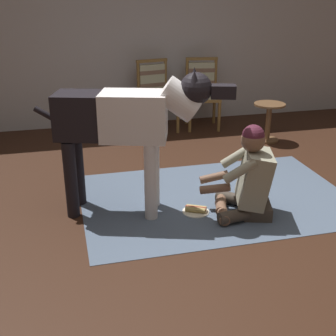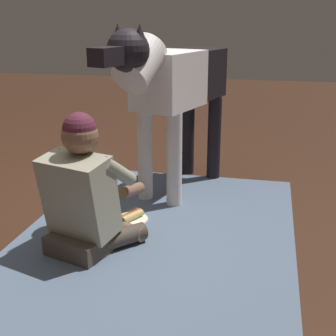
{
  "view_description": "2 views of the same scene",
  "coord_description": "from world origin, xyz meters",
  "px_view_note": "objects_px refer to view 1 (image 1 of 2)",
  "views": [
    {
      "loc": [
        -1.13,
        -3.28,
        1.91
      ],
      "look_at": [
        -0.32,
        -0.03,
        0.55
      ],
      "focal_mm": 47.46,
      "sensor_mm": 36.0,
      "label": 1
    },
    {
      "loc": [
        2.78,
        1.05,
        1.35
      ],
      "look_at": [
        -0.06,
        0.42,
        0.38
      ],
      "focal_mm": 49.44,
      "sensor_mm": 36.0,
      "label": 2
    }
  ],
  "objects_px": {
    "hot_dog_on_plate": "(196,210)",
    "round_side_table": "(269,119)",
    "dining_chair_right_of_pair": "(202,89)",
    "large_dog": "(127,121)",
    "dining_chair_left_of_pair": "(156,92)",
    "person_sitting_on_floor": "(248,179)"
  },
  "relations": [
    {
      "from": "hot_dog_on_plate",
      "to": "round_side_table",
      "type": "xyz_separation_m",
      "value": [
        1.53,
        1.73,
        0.28
      ]
    },
    {
      "from": "dining_chair_right_of_pair",
      "to": "large_dog",
      "type": "relative_size",
      "value": 0.59
    },
    {
      "from": "dining_chair_left_of_pair",
      "to": "person_sitting_on_floor",
      "type": "distance_m",
      "value": 2.75
    },
    {
      "from": "person_sitting_on_floor",
      "to": "hot_dog_on_plate",
      "type": "bearing_deg",
      "value": 162.76
    },
    {
      "from": "large_dog",
      "to": "hot_dog_on_plate",
      "type": "height_order",
      "value": "large_dog"
    },
    {
      "from": "round_side_table",
      "to": "dining_chair_left_of_pair",
      "type": "bearing_deg",
      "value": 146.81
    },
    {
      "from": "large_dog",
      "to": "hot_dog_on_plate",
      "type": "relative_size",
      "value": 6.76
    },
    {
      "from": "dining_chair_right_of_pair",
      "to": "person_sitting_on_floor",
      "type": "relative_size",
      "value": 1.17
    },
    {
      "from": "dining_chair_right_of_pair",
      "to": "hot_dog_on_plate",
      "type": "xyz_separation_m",
      "value": [
        -0.89,
        -2.6,
        -0.52
      ]
    },
    {
      "from": "dining_chair_right_of_pair",
      "to": "hot_dog_on_plate",
      "type": "bearing_deg",
      "value": -108.93
    },
    {
      "from": "dining_chair_left_of_pair",
      "to": "hot_dog_on_plate",
      "type": "height_order",
      "value": "dining_chair_left_of_pair"
    },
    {
      "from": "large_dog",
      "to": "round_side_table",
      "type": "xyz_separation_m",
      "value": [
        2.11,
        1.55,
        -0.55
      ]
    },
    {
      "from": "person_sitting_on_floor",
      "to": "hot_dog_on_plate",
      "type": "height_order",
      "value": "person_sitting_on_floor"
    },
    {
      "from": "dining_chair_left_of_pair",
      "to": "large_dog",
      "type": "height_order",
      "value": "large_dog"
    },
    {
      "from": "dining_chair_right_of_pair",
      "to": "large_dog",
      "type": "height_order",
      "value": "large_dog"
    },
    {
      "from": "dining_chair_left_of_pair",
      "to": "dining_chair_right_of_pair",
      "type": "relative_size",
      "value": 1.0
    },
    {
      "from": "dining_chair_left_of_pair",
      "to": "hot_dog_on_plate",
      "type": "distance_m",
      "value": 2.66
    },
    {
      "from": "person_sitting_on_floor",
      "to": "large_dog",
      "type": "distance_m",
      "value": 1.18
    },
    {
      "from": "large_dog",
      "to": "dining_chair_left_of_pair",
      "type": "bearing_deg",
      "value": 72.09
    },
    {
      "from": "person_sitting_on_floor",
      "to": "large_dog",
      "type": "xyz_separation_m",
      "value": [
        -1.01,
        0.31,
        0.51
      ]
    },
    {
      "from": "dining_chair_right_of_pair",
      "to": "round_side_table",
      "type": "xyz_separation_m",
      "value": [
        0.64,
        -0.87,
        -0.24
      ]
    },
    {
      "from": "hot_dog_on_plate",
      "to": "dining_chair_right_of_pair",
      "type": "bearing_deg",
      "value": 71.07
    }
  ]
}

